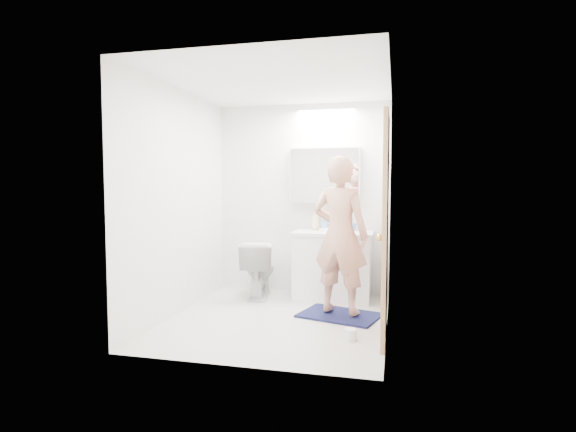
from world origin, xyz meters
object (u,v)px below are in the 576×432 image
(vanity_cabinet, at_px, (333,267))
(toilet_paper_roll, at_px, (351,334))
(toothbrush_cup, at_px, (353,227))
(soap_bottle_a, at_px, (315,220))
(toilet, at_px, (259,269))
(soap_bottle_b, at_px, (325,223))
(person, at_px, (340,235))
(medicine_cabinet, at_px, (325,175))

(vanity_cabinet, distance_m, toilet_paper_roll, 1.50)
(toothbrush_cup, bearing_deg, soap_bottle_a, -178.78)
(toilet, relative_size, toilet_paper_roll, 6.37)
(soap_bottle_a, bearing_deg, soap_bottle_b, 14.23)
(toilet, height_order, toothbrush_cup, toothbrush_cup)
(toothbrush_cup, bearing_deg, toilet, -166.29)
(soap_bottle_a, distance_m, toilet_paper_roll, 1.90)
(soap_bottle_a, xyz_separation_m, toilet_paper_roll, (0.60, -1.57, -0.89))
(toilet_paper_roll, bearing_deg, toothbrush_cup, 94.79)
(soap_bottle_a, bearing_deg, toilet, -158.06)
(soap_bottle_a, bearing_deg, person, -64.31)
(medicine_cabinet, bearing_deg, toilet_paper_roll, -73.14)
(toilet, relative_size, soap_bottle_b, 4.41)
(toilet, bearing_deg, toilet_paper_roll, 125.09)
(vanity_cabinet, xyz_separation_m, medicine_cabinet, (-0.14, 0.21, 1.11))
(toilet, height_order, soap_bottle_b, soap_bottle_b)
(person, distance_m, soap_bottle_b, 0.95)
(soap_bottle_a, bearing_deg, medicine_cabinet, 28.96)
(soap_bottle_a, bearing_deg, vanity_cabinet, -31.34)
(toilet_paper_roll, bearing_deg, soap_bottle_b, 106.83)
(soap_bottle_b, bearing_deg, vanity_cabinet, -54.58)
(vanity_cabinet, bearing_deg, toilet_paper_roll, -75.93)
(toilet, distance_m, soap_bottle_a, 0.92)
(person, xyz_separation_m, toothbrush_cup, (0.05, 0.88, -0.00))
(soap_bottle_a, relative_size, soap_bottle_b, 1.56)
(person, bearing_deg, toilet_paper_roll, 120.68)
(toothbrush_cup, relative_size, toilet_paper_roll, 0.84)
(person, distance_m, toothbrush_cup, 0.88)
(person, xyz_separation_m, soap_bottle_a, (-0.42, 0.87, 0.08))
(toilet, xyz_separation_m, person, (1.08, -0.61, 0.51))
(toilet_paper_roll, bearing_deg, medicine_cabinet, 106.86)
(soap_bottle_a, height_order, toilet_paper_roll, soap_bottle_a)
(soap_bottle_b, xyz_separation_m, toilet_paper_roll, (0.48, -1.60, -0.85))
(person, bearing_deg, medicine_cabinet, -55.58)
(medicine_cabinet, xyz_separation_m, person, (0.31, -0.93, -0.64))
(medicine_cabinet, distance_m, soap_bottle_b, 0.60)
(vanity_cabinet, xyz_separation_m, soap_bottle_b, (-0.13, 0.18, 0.51))
(medicine_cabinet, relative_size, toilet_paper_roll, 8.00)
(medicine_cabinet, height_order, person, medicine_cabinet)
(vanity_cabinet, bearing_deg, toilet, -172.75)
(vanity_cabinet, xyz_separation_m, soap_bottle_a, (-0.25, 0.15, 0.55))
(medicine_cabinet, distance_m, toothbrush_cup, 0.73)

